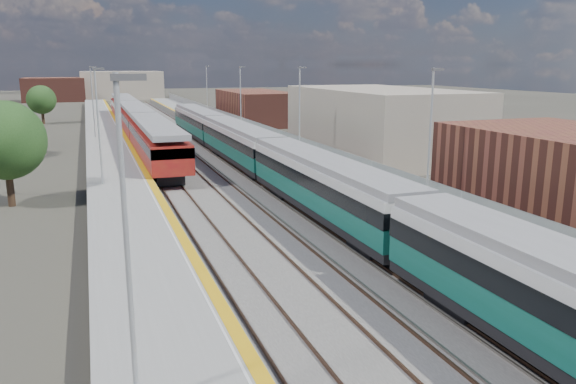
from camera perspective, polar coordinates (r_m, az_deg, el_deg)
ground at (r=55.69m, az=-8.16°, el=3.73°), size 320.00×320.00×0.00m
ballast_bed at (r=57.73m, az=-10.86°, el=3.98°), size 10.50×155.00×0.06m
tracks at (r=59.45m, az=-10.54°, el=4.32°), size 8.96×160.00×0.17m
platform_right at (r=59.24m, az=-3.64°, el=4.90°), size 4.70×155.00×8.52m
platform_left at (r=57.05m, az=-17.65°, el=4.00°), size 4.30×155.00×8.52m
buildings at (r=142.75m, az=-23.08°, el=12.64°), size 72.00×185.50×40.00m
green_train at (r=40.15m, az=-1.47°, el=3.40°), size 2.72×75.68×2.99m
red_train at (r=69.45m, az=-15.22°, el=7.07°), size 3.02×61.21×3.81m
tree_a at (r=38.53m, az=-26.81°, el=4.70°), size 4.86×4.86×6.58m
tree_c at (r=91.81m, az=-23.77°, el=8.57°), size 4.21×4.21×5.71m
tree_d at (r=69.79m, az=6.11°, el=8.77°), size 4.49×4.49×6.09m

